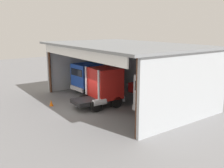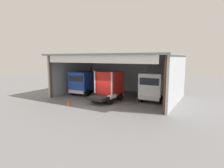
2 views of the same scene
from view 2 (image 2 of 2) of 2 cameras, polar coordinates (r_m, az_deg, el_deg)
The scene contains 8 objects.
ground_plane at distance 20.17m, azimuth -4.66°, elevation -6.44°, with size 80.00×80.00×0.00m, color slate.
workshop_shed at distance 24.41m, azimuth 2.72°, elevation 5.28°, with size 15.49×10.17×5.54m.
truck_blue_center_bay at distance 25.60m, azimuth -9.06°, elevation 0.50°, with size 2.95×5.44×3.19m.
truck_red_center_right_bay at distance 21.56m, azimuth -1.05°, elevation -0.41°, with size 2.80×4.50×3.57m.
truck_white_center_left_bay at distance 21.67m, azimuth 12.44°, elevation -0.82°, with size 2.79×5.01×3.73m.
oil_drum at distance 28.45m, azimuth 0.16°, elevation -1.15°, with size 0.58×0.58×0.90m, color #194CB2.
tool_cart at distance 27.58m, azimuth 0.56°, elevation -1.35°, with size 0.90×0.60×1.00m, color red.
traffic_cone at distance 20.33m, azimuth -13.36°, elevation -5.71°, with size 0.36×0.36×0.56m, color orange.
Camera 2 is at (11.00, -16.11, 5.12)m, focal length 29.25 mm.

